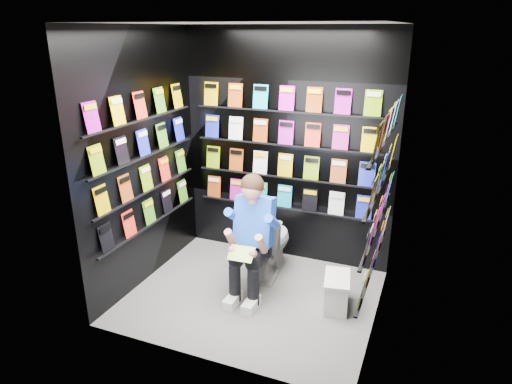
% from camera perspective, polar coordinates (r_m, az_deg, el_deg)
% --- Properties ---
extents(floor, '(2.40, 2.40, 0.00)m').
position_cam_1_polar(floor, '(4.74, -0.45, -12.92)').
color(floor, '#61615E').
rests_on(floor, ground).
extents(ceiling, '(2.40, 2.40, 0.00)m').
position_cam_1_polar(ceiling, '(3.98, -0.56, 20.36)').
color(ceiling, white).
rests_on(ceiling, floor).
extents(wall_back, '(2.40, 0.04, 2.60)m').
position_cam_1_polar(wall_back, '(5.08, 3.83, 5.40)').
color(wall_back, black).
rests_on(wall_back, floor).
extents(wall_front, '(2.40, 0.04, 2.60)m').
position_cam_1_polar(wall_front, '(3.33, -7.10, -2.61)').
color(wall_front, black).
rests_on(wall_front, floor).
extents(wall_left, '(0.04, 2.00, 2.60)m').
position_cam_1_polar(wall_left, '(4.75, -14.03, 3.82)').
color(wall_left, black).
rests_on(wall_left, floor).
extents(wall_right, '(0.04, 2.00, 2.60)m').
position_cam_1_polar(wall_right, '(3.90, 16.00, 0.15)').
color(wall_right, black).
rests_on(wall_right, floor).
extents(comics_back, '(2.10, 0.06, 1.37)m').
position_cam_1_polar(comics_back, '(5.05, 3.73, 5.38)').
color(comics_back, red).
rests_on(comics_back, wall_back).
extents(comics_left, '(0.06, 1.70, 1.37)m').
position_cam_1_polar(comics_left, '(4.73, -13.74, 3.84)').
color(comics_left, red).
rests_on(comics_left, wall_left).
extents(comics_right, '(0.06, 1.70, 1.37)m').
position_cam_1_polar(comics_right, '(3.90, 15.57, 0.28)').
color(comics_right, red).
rests_on(comics_right, wall_right).
extents(toilet, '(0.46, 0.77, 0.73)m').
position_cam_1_polar(toilet, '(4.99, 1.57, -6.27)').
color(toilet, silver).
rests_on(toilet, floor).
extents(longbox, '(0.29, 0.43, 0.30)m').
position_cam_1_polar(longbox, '(4.58, 10.00, -12.34)').
color(longbox, silver).
rests_on(longbox, floor).
extents(longbox_lid, '(0.31, 0.45, 0.03)m').
position_cam_1_polar(longbox_lid, '(4.50, 10.12, -10.59)').
color(longbox_lid, silver).
rests_on(longbox_lid, longbox).
extents(reader, '(0.55, 0.77, 1.37)m').
position_cam_1_polar(reader, '(4.50, -0.09, -3.74)').
color(reader, blue).
rests_on(reader, toilet).
extents(held_comic, '(0.25, 0.15, 0.10)m').
position_cam_1_polar(held_comic, '(4.29, -1.86, -7.70)').
color(held_comic, green).
rests_on(held_comic, reader).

